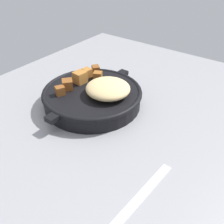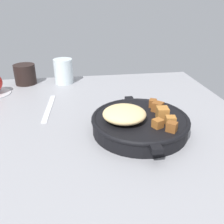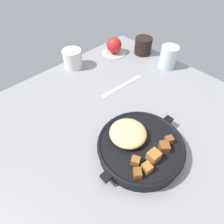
{
  "view_description": "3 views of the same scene",
  "coord_description": "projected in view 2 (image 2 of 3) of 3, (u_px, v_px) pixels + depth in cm",
  "views": [
    {
      "loc": [
        39.52,
        26.04,
        36.81
      ],
      "look_at": [
        1.83,
        -1.97,
        3.61
      ],
      "focal_mm": 40.92,
      "sensor_mm": 36.0,
      "label": 1
    },
    {
      "loc": [
        -57.31,
        4.35,
        32.8
      ],
      "look_at": [
        1.22,
        -4.3,
        4.55
      ],
      "focal_mm": 39.73,
      "sensor_mm": 36.0,
      "label": 2
    },
    {
      "loc": [
        -29.0,
        -27.03,
        50.24
      ],
      "look_at": [
        -0.36,
        2.62,
        5.44
      ],
      "focal_mm": 30.5,
      "sensor_mm": 36.0,
      "label": 3
    }
  ],
  "objects": [
    {
      "name": "cast_iron_skillet",
      "position": [
        139.0,
        122.0,
        0.64
      ],
      "size": [
        29.66,
        25.31,
        7.57
      ],
      "color": "black",
      "rests_on": "ground_plane"
    },
    {
      "name": "water_glass_tall",
      "position": [
        63.0,
        71.0,
        0.99
      ],
      "size": [
        7.49,
        7.49,
        9.73
      ],
      "primitive_type": "cylinder",
      "color": "silver",
      "rests_on": "ground_plane"
    },
    {
      "name": "butter_knife",
      "position": [
        49.0,
        108.0,
        0.79
      ],
      "size": [
        20.9,
        2.89,
        0.36
      ],
      "primitive_type": "cube",
      "rotation": [
        0.0,
        0.0,
        -0.06
      ],
      "color": "silver",
      "rests_on": "ground_plane"
    },
    {
      "name": "ground_plane",
      "position": [
        97.0,
        134.0,
        0.66
      ],
      "size": [
        97.71,
        89.96,
        2.4
      ],
      "primitive_type": "cube",
      "color": "gray"
    },
    {
      "name": "coffee_mug_dark",
      "position": [
        25.0,
        74.0,
        0.99
      ],
      "size": [
        8.26,
        8.26,
        7.82
      ],
      "primitive_type": "cylinder",
      "color": "black",
      "rests_on": "ground_plane"
    }
  ]
}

